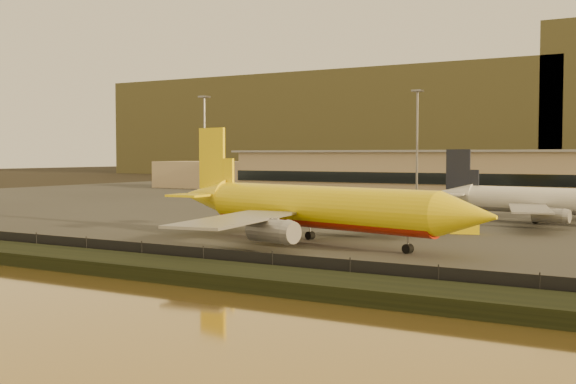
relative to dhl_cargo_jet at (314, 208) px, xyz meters
The scene contains 11 objects.
ground 12.60m from the dhl_cargo_jet, 96.15° to the right, with size 900.00×900.00×0.00m, color black.
embankment 28.91m from the dhl_cargo_jet, 92.50° to the right, with size 320.00×7.00×1.40m, color black.
tarmac 83.55m from the dhl_cargo_jet, 90.86° to the left, with size 320.00×220.00×0.20m, color #2D2D2D.
perimeter_fence 24.87m from the dhl_cargo_jet, 92.91° to the right, with size 300.00×0.05×2.20m, color black.
terminal_building 115.05m from the dhl_cargo_jet, 97.88° to the left, with size 202.00×25.00×12.60m.
apron_light_masts 65.80m from the dhl_cargo_jet, 77.76° to the left, with size 152.20×12.20×25.40m.
distant_hills 330.22m from the dhl_cargo_jet, 93.83° to the left, with size 470.00×160.00×70.00m.
dhl_cargo_jet is the anchor object (origin of this frame).
white_narrowbody_jet 47.77m from the dhl_cargo_jet, 62.72° to the left, with size 42.84×41.49×12.31m.
gse_vehicle_yellow 24.86m from the dhl_cargo_jet, 56.45° to the left, with size 4.14×1.86×1.86m, color yellow.
gse_vehicle_white 27.47m from the dhl_cargo_jet, 139.81° to the left, with size 3.48×1.57×1.57m, color white.
Camera 1 is at (44.90, -69.94, 11.62)m, focal length 45.00 mm.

